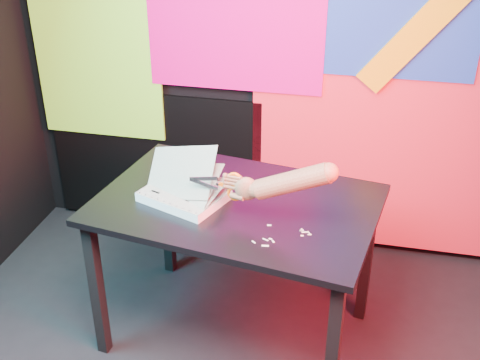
# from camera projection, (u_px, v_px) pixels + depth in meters

# --- Properties ---
(room) EXTENTS (3.01, 3.01, 2.71)m
(room) POSITION_uv_depth(u_px,v_px,m) (207.00, 131.00, 1.81)
(room) COLOR black
(room) RESTS_ON ground
(backdrop) EXTENTS (2.88, 0.05, 2.08)m
(backdrop) POSITION_uv_depth(u_px,v_px,m) (292.00, 92.00, 3.24)
(backdrop) COLOR red
(backdrop) RESTS_ON ground
(work_table) EXTENTS (1.31, 0.98, 0.75)m
(work_table) POSITION_uv_depth(u_px,v_px,m) (237.00, 219.00, 2.67)
(work_table) COLOR black
(work_table) RESTS_ON ground
(printout_stack) EXTENTS (0.41, 0.36, 0.26)m
(printout_stack) POSITION_uv_depth(u_px,v_px,m) (184.00, 194.00, 2.63)
(printout_stack) COLOR white
(printout_stack) RESTS_ON work_table
(scissors) EXTENTS (0.23, 0.04, 0.13)m
(scissors) POSITION_uv_depth(u_px,v_px,m) (231.00, 186.00, 2.45)
(scissors) COLOR #B8B8B8
(scissors) RESTS_ON printout_stack
(hand_forearm) EXTENTS (0.45, 0.12, 0.22)m
(hand_forearm) POSITION_uv_depth(u_px,v_px,m) (284.00, 182.00, 2.36)
(hand_forearm) COLOR #AC6C46
(hand_forearm) RESTS_ON work_table
(paper_clippings) EXTENTS (0.22, 0.16, 0.00)m
(paper_clippings) POSITION_uv_depth(u_px,v_px,m) (284.00, 236.00, 2.38)
(paper_clippings) COLOR silver
(paper_clippings) RESTS_ON work_table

